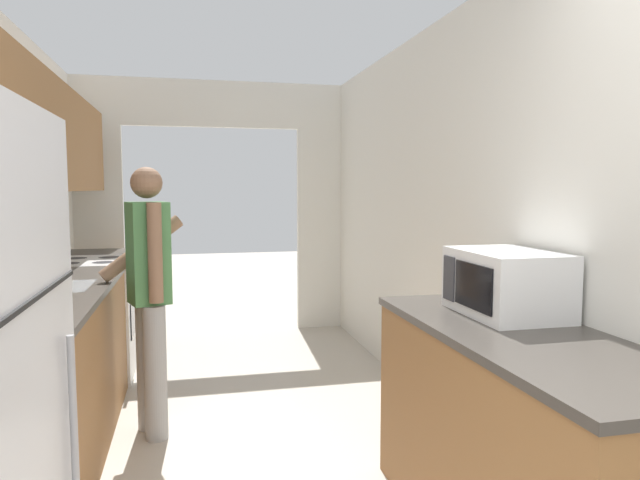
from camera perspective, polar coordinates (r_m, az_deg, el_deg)
name	(u,v)px	position (r m, az deg, el deg)	size (l,w,h in m)	color
wall_right	(497,227)	(3.12, 17.29, 1.22)	(0.06, 7.27, 2.50)	silver
wall_far_with_doorway	(213,189)	(5.76, -10.64, 5.03)	(3.00, 0.06, 2.50)	silver
counter_left	(56,363)	(3.68, -24.85, -11.07)	(0.62, 3.59, 0.90)	brown
counter_right	(520,445)	(2.49, 19.37, -18.80)	(0.62, 1.60, 0.90)	brown
range_oven	(91,317)	(4.79, -21.90, -7.19)	(0.66, 0.72, 1.04)	white
person	(149,294)	(3.48, -16.69, -5.20)	(0.50, 0.44, 1.58)	#9E9E9E
microwave	(506,283)	(2.61, 18.11, -4.09)	(0.37, 0.51, 0.28)	white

